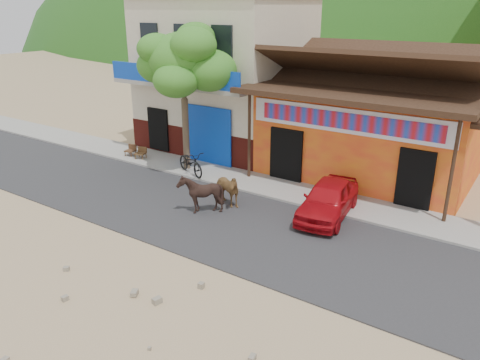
{
  "coord_description": "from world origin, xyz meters",
  "views": [
    {
      "loc": [
        8.02,
        -8.79,
        6.75
      ],
      "look_at": [
        0.05,
        3.0,
        1.4
      ],
      "focal_mm": 35.0,
      "sensor_mm": 36.0,
      "label": 1
    }
  ],
  "objects_px": {
    "cow_tan": "(225,189)",
    "cafe_chair_left": "(140,148)",
    "cafe_chair_right": "(130,146)",
    "cow_dark": "(200,194)",
    "red_car": "(328,199)",
    "scooter": "(191,162)",
    "tree": "(184,99)"
  },
  "relations": [
    {
      "from": "cow_tan",
      "to": "scooter",
      "type": "relative_size",
      "value": 0.76
    },
    {
      "from": "cow_dark",
      "to": "cafe_chair_left",
      "type": "bearing_deg",
      "value": -116.88
    },
    {
      "from": "tree",
      "to": "scooter",
      "type": "height_order",
      "value": "tree"
    },
    {
      "from": "cow_tan",
      "to": "cafe_chair_left",
      "type": "xyz_separation_m",
      "value": [
        -6.24,
        2.0,
        -0.05
      ]
    },
    {
      "from": "cafe_chair_right",
      "to": "tree",
      "type": "bearing_deg",
      "value": -6.91
    },
    {
      "from": "tree",
      "to": "scooter",
      "type": "xyz_separation_m",
      "value": [
        0.63,
        -0.5,
        -2.5
      ]
    },
    {
      "from": "scooter",
      "to": "cow_dark",
      "type": "bearing_deg",
      "value": -112.99
    },
    {
      "from": "cow_tan",
      "to": "cow_dark",
      "type": "xyz_separation_m",
      "value": [
        -0.34,
        -0.99,
        0.08
      ]
    },
    {
      "from": "tree",
      "to": "cow_dark",
      "type": "relative_size",
      "value": 4.39
    },
    {
      "from": "tree",
      "to": "cow_tan",
      "type": "distance_m",
      "value": 4.89
    },
    {
      "from": "red_car",
      "to": "cafe_chair_left",
      "type": "distance_m",
      "value": 9.67
    },
    {
      "from": "scooter",
      "to": "cafe_chair_right",
      "type": "relative_size",
      "value": 2.05
    },
    {
      "from": "tree",
      "to": "cafe_chair_left",
      "type": "xyz_separation_m",
      "value": [
        -2.63,
        -0.18,
        -2.53
      ]
    },
    {
      "from": "tree",
      "to": "cow_tan",
      "type": "height_order",
      "value": "tree"
    },
    {
      "from": "tree",
      "to": "cow_dark",
      "type": "xyz_separation_m",
      "value": [
        3.27,
        -3.17,
        -2.4
      ]
    },
    {
      "from": "cow_dark",
      "to": "red_car",
      "type": "distance_m",
      "value": 4.31
    },
    {
      "from": "cow_tan",
      "to": "red_car",
      "type": "xyz_separation_m",
      "value": [
        3.39,
        1.18,
        0.01
      ]
    },
    {
      "from": "red_car",
      "to": "cow_dark",
      "type": "bearing_deg",
      "value": -157.29
    },
    {
      "from": "cafe_chair_left",
      "to": "cafe_chair_right",
      "type": "bearing_deg",
      "value": 158.63
    },
    {
      "from": "cow_tan",
      "to": "cafe_chair_right",
      "type": "height_order",
      "value": "cow_tan"
    },
    {
      "from": "cow_dark",
      "to": "scooter",
      "type": "xyz_separation_m",
      "value": [
        -2.64,
        2.67,
        -0.1
      ]
    },
    {
      "from": "cow_tan",
      "to": "cafe_chair_left",
      "type": "bearing_deg",
      "value": 86.94
    },
    {
      "from": "cow_tan",
      "to": "cow_dark",
      "type": "relative_size",
      "value": 1.05
    },
    {
      "from": "cafe_chair_right",
      "to": "cow_dark",
      "type": "bearing_deg",
      "value": -33.79
    },
    {
      "from": "cafe_chair_left",
      "to": "tree",
      "type": "bearing_deg",
      "value": -13.86
    },
    {
      "from": "cow_tan",
      "to": "scooter",
      "type": "height_order",
      "value": "cow_tan"
    },
    {
      "from": "tree",
      "to": "cafe_chair_right",
      "type": "xyz_separation_m",
      "value": [
        -3.35,
        -0.13,
        -2.54
      ]
    },
    {
      "from": "red_car",
      "to": "cafe_chair_left",
      "type": "height_order",
      "value": "red_car"
    },
    {
      "from": "cafe_chair_left",
      "to": "cafe_chair_right",
      "type": "relative_size",
      "value": 1.02
    },
    {
      "from": "scooter",
      "to": "cafe_chair_left",
      "type": "height_order",
      "value": "scooter"
    },
    {
      "from": "tree",
      "to": "cafe_chair_left",
      "type": "distance_m",
      "value": 3.65
    },
    {
      "from": "cafe_chair_left",
      "to": "cow_dark",
      "type": "bearing_deg",
      "value": -44.58
    }
  ]
}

